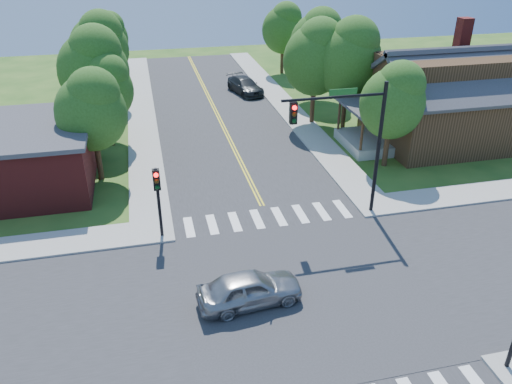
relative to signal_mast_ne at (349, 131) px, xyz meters
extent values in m
plane|color=#28531A|center=(-3.91, -5.59, -4.85)|extent=(100.00, 100.00, 0.00)
cube|color=#2D2D30|center=(-3.91, -5.59, -4.83)|extent=(10.00, 90.00, 0.04)
cube|color=#2D2D30|center=(-3.91, -5.59, -4.83)|extent=(90.00, 10.00, 0.04)
cube|color=#2D2D30|center=(-3.91, -5.59, -4.85)|extent=(10.20, 10.20, 0.06)
cube|color=#9E9B93|center=(2.19, 19.41, -4.78)|extent=(2.20, 40.00, 0.14)
cube|color=#9E9B93|center=(-10.01, 19.41, -4.78)|extent=(2.20, 40.00, 0.14)
cube|color=white|center=(-8.11, 0.61, -4.80)|extent=(0.45, 2.00, 0.01)
cube|color=white|center=(-6.91, 0.61, -4.80)|extent=(0.45, 2.00, 0.01)
cube|color=white|center=(-5.71, 0.61, -4.80)|extent=(0.45, 2.00, 0.01)
cube|color=white|center=(-4.51, 0.61, -4.80)|extent=(0.45, 2.00, 0.01)
cube|color=white|center=(-3.31, 0.61, -4.80)|extent=(0.45, 2.00, 0.01)
cube|color=white|center=(-2.11, 0.61, -4.80)|extent=(0.45, 2.00, 0.01)
cube|color=white|center=(-0.91, 0.61, -4.80)|extent=(0.45, 2.00, 0.01)
cube|color=white|center=(0.29, 0.61, -4.80)|extent=(0.45, 2.00, 0.01)
cube|color=yellow|center=(-4.01, 20.66, -4.80)|extent=(0.10, 37.50, 0.01)
cube|color=yellow|center=(-3.81, 20.66, -4.80)|extent=(0.10, 37.50, 0.01)
cylinder|color=black|center=(1.69, 0.01, -1.25)|extent=(0.20, 0.20, 7.20)
cylinder|color=black|center=(-0.91, 0.01, 1.75)|extent=(5.20, 0.14, 0.14)
cube|color=#19591E|center=(-0.51, -0.04, 2.00)|extent=(1.40, 0.04, 0.30)
cube|color=black|center=(-2.91, 0.01, 1.12)|extent=(0.34, 0.28, 1.05)
sphere|color=#FF0C0C|center=(-2.91, -0.16, 1.44)|extent=(0.22, 0.22, 0.22)
sphere|color=#3F2605|center=(-2.91, -0.16, 1.12)|extent=(0.22, 0.22, 0.22)
sphere|color=#05330F|center=(-2.91, -0.16, 0.80)|extent=(0.22, 0.22, 0.22)
cylinder|color=black|center=(-9.51, 0.01, -2.95)|extent=(0.16, 0.16, 3.80)
cube|color=black|center=(-9.51, 0.01, -1.63)|extent=(0.34, 0.28, 1.05)
sphere|color=#FF0C0C|center=(-9.51, -0.16, -1.31)|extent=(0.22, 0.22, 0.22)
sphere|color=#3F2605|center=(-9.51, -0.16, -1.63)|extent=(0.22, 0.22, 0.22)
sphere|color=#05330F|center=(-9.51, -0.16, -1.95)|extent=(0.22, 0.22, 0.22)
cube|color=#2F2010|center=(11.29, 8.61, -2.85)|extent=(10.00, 8.00, 4.00)
cube|color=#9E9B93|center=(4.99, 8.61, -4.50)|extent=(2.60, 4.50, 0.70)
cylinder|color=#2F2010|center=(3.89, 6.61, -3.25)|extent=(0.18, 0.18, 2.50)
cylinder|color=#2F2010|center=(3.89, 10.61, -3.25)|extent=(0.18, 0.18, 2.50)
cube|color=#38383D|center=(4.99, 8.61, -1.90)|extent=(2.80, 4.80, 0.18)
cube|color=maroon|center=(13.79, 12.11, -1.30)|extent=(0.90, 0.90, 7.11)
cube|color=maroon|center=(-18.11, 7.61, -3.10)|extent=(10.00, 8.00, 3.50)
cylinder|color=#382314|center=(5.10, 5.42, -3.58)|extent=(0.34, 0.34, 2.54)
ellipsoid|color=#284E17|center=(5.10, 5.42, -0.70)|extent=(4.02, 3.82, 4.42)
sphere|color=#284E17|center=(5.40, 5.22, 0.51)|extent=(2.95, 2.95, 2.95)
cylinder|color=#382314|center=(5.14, 12.74, -3.30)|extent=(0.34, 0.34, 3.10)
ellipsoid|color=#284E17|center=(5.14, 12.74, 0.21)|extent=(4.90, 4.65, 5.39)
sphere|color=#284E17|center=(5.44, 12.54, 1.68)|extent=(3.59, 3.59, 3.59)
cylinder|color=#382314|center=(5.29, 20.07, -3.36)|extent=(0.34, 0.34, 2.97)
ellipsoid|color=#284E17|center=(5.29, 20.07, 0.00)|extent=(4.69, 4.46, 5.16)
sphere|color=#284E17|center=(5.59, 19.87, 1.41)|extent=(3.44, 3.44, 3.44)
cylinder|color=#382314|center=(4.93, 29.57, -3.50)|extent=(0.34, 0.34, 2.70)
ellipsoid|color=#284E17|center=(4.93, 29.57, -0.44)|extent=(4.27, 4.06, 4.70)
sphere|color=#284E17|center=(5.23, 29.37, 0.84)|extent=(3.13, 3.13, 3.13)
cylinder|color=#382314|center=(-12.74, 7.55, -3.56)|extent=(0.34, 0.34, 2.58)
ellipsoid|color=#284E17|center=(-12.74, 7.55, -0.64)|extent=(4.08, 3.87, 4.48)
sphere|color=#284E17|center=(-12.44, 7.35, 0.59)|extent=(2.99, 2.99, 2.99)
cylinder|color=#382314|center=(-12.85, 14.30, -3.33)|extent=(0.34, 0.34, 3.05)
ellipsoid|color=#284E17|center=(-12.85, 14.30, 0.12)|extent=(4.81, 4.57, 5.30)
sphere|color=#284E17|center=(-12.55, 14.10, 1.57)|extent=(3.53, 3.53, 3.53)
cylinder|color=#382314|center=(-12.82, 21.93, -3.35)|extent=(0.34, 0.34, 3.01)
ellipsoid|color=#284E17|center=(-12.82, 21.93, 0.06)|extent=(4.75, 4.51, 5.22)
sphere|color=#284E17|center=(-12.52, 21.73, 1.48)|extent=(3.48, 3.48, 3.48)
cylinder|color=#382314|center=(-12.54, 31.18, -3.60)|extent=(0.34, 0.34, 2.49)
ellipsoid|color=#284E17|center=(-12.54, 31.18, -0.79)|extent=(3.93, 3.74, 4.33)
sphere|color=#284E17|center=(-12.24, 30.98, 0.39)|extent=(2.88, 2.88, 2.88)
cylinder|color=#382314|center=(3.05, 14.06, -3.34)|extent=(0.34, 0.34, 3.02)
ellipsoid|color=#284E17|center=(3.05, 14.06, 0.09)|extent=(4.78, 4.54, 5.25)
sphere|color=#284E17|center=(3.35, 13.86, 1.52)|extent=(3.50, 3.50, 3.50)
cylinder|color=#382314|center=(-12.21, 12.97, -3.63)|extent=(0.34, 0.34, 2.43)
ellipsoid|color=#284E17|center=(-12.21, 12.97, -0.88)|extent=(3.84, 3.65, 4.23)
sphere|color=#284E17|center=(-11.91, 12.77, 0.27)|extent=(2.82, 2.82, 2.82)
imported|color=#9D9FA3|center=(-6.32, -5.82, -4.12)|extent=(2.55, 4.60, 1.46)
imported|color=#282B2C|center=(-0.41, 23.11, -4.14)|extent=(4.35, 5.85, 1.42)
camera|label=1|loc=(-9.67, -21.44, 8.80)|focal=35.00mm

